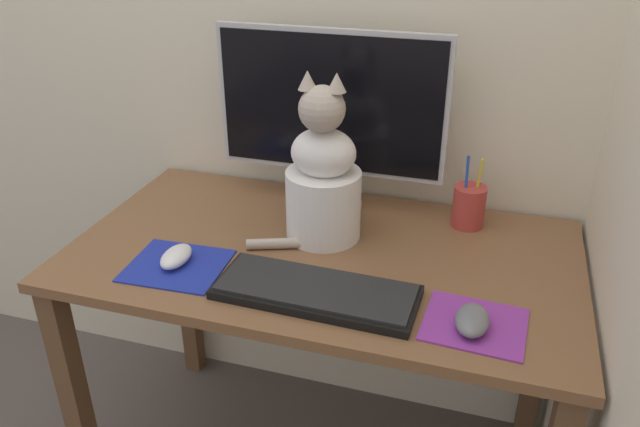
{
  "coord_description": "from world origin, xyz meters",
  "views": [
    {
      "loc": [
        0.35,
        -1.19,
        1.45
      ],
      "look_at": [
        0.01,
        -0.06,
        0.84
      ],
      "focal_mm": 35.0,
      "sensor_mm": 36.0,
      "label": 1
    }
  ],
  "objects_px": {
    "monitor": "(330,112)",
    "pen_cup": "(469,206)",
    "computer_mouse_left": "(176,257)",
    "computer_mouse_right": "(472,320)",
    "cat": "(323,179)",
    "keyboard": "(316,291)"
  },
  "relations": [
    {
      "from": "monitor",
      "to": "computer_mouse_right",
      "type": "height_order",
      "value": "monitor"
    },
    {
      "from": "computer_mouse_right",
      "to": "cat",
      "type": "xyz_separation_m",
      "value": [
        -0.37,
        0.26,
        0.13
      ]
    },
    {
      "from": "computer_mouse_right",
      "to": "cat",
      "type": "relative_size",
      "value": 0.25
    },
    {
      "from": "keyboard",
      "to": "pen_cup",
      "type": "relative_size",
      "value": 2.3
    },
    {
      "from": "monitor",
      "to": "cat",
      "type": "distance_m",
      "value": 0.2
    },
    {
      "from": "computer_mouse_left",
      "to": "cat",
      "type": "relative_size",
      "value": 0.25
    },
    {
      "from": "monitor",
      "to": "keyboard",
      "type": "relative_size",
      "value": 1.38
    },
    {
      "from": "computer_mouse_left",
      "to": "keyboard",
      "type": "bearing_deg",
      "value": -4.19
    },
    {
      "from": "pen_cup",
      "to": "computer_mouse_left",
      "type": "bearing_deg",
      "value": -147.78
    },
    {
      "from": "computer_mouse_left",
      "to": "pen_cup",
      "type": "distance_m",
      "value": 0.7
    },
    {
      "from": "cat",
      "to": "pen_cup",
      "type": "relative_size",
      "value": 2.21
    },
    {
      "from": "monitor",
      "to": "cat",
      "type": "xyz_separation_m",
      "value": [
        0.03,
        -0.16,
        -0.11
      ]
    },
    {
      "from": "computer_mouse_left",
      "to": "pen_cup",
      "type": "height_order",
      "value": "pen_cup"
    },
    {
      "from": "computer_mouse_left",
      "to": "pen_cup",
      "type": "xyz_separation_m",
      "value": [
        0.6,
        0.38,
        0.03
      ]
    },
    {
      "from": "monitor",
      "to": "pen_cup",
      "type": "relative_size",
      "value": 3.17
    },
    {
      "from": "computer_mouse_left",
      "to": "computer_mouse_right",
      "type": "relative_size",
      "value": 0.97
    },
    {
      "from": "computer_mouse_left",
      "to": "cat",
      "type": "distance_m",
      "value": 0.37
    },
    {
      "from": "computer_mouse_right",
      "to": "pen_cup",
      "type": "distance_m",
      "value": 0.42
    },
    {
      "from": "computer_mouse_right",
      "to": "cat",
      "type": "height_order",
      "value": "cat"
    },
    {
      "from": "keyboard",
      "to": "computer_mouse_left",
      "type": "relative_size",
      "value": 4.21
    },
    {
      "from": "computer_mouse_left",
      "to": "computer_mouse_right",
      "type": "height_order",
      "value": "same"
    },
    {
      "from": "cat",
      "to": "computer_mouse_left",
      "type": "bearing_deg",
      "value": -141.2
    }
  ]
}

